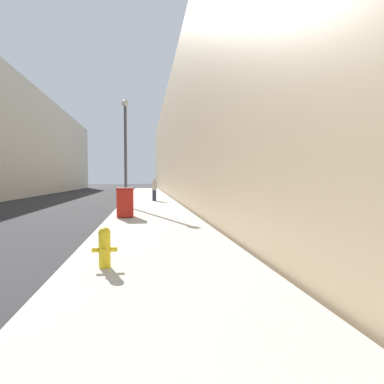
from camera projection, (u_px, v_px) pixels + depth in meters
name	position (u px, v px, depth m)	size (l,w,h in m)	color
sidewalk_right	(149.00, 201.00, 22.41)	(3.81, 60.00, 0.13)	#B7B2A8
building_right_stone	(225.00, 143.00, 31.32)	(12.00, 60.00, 11.11)	tan
fire_hydrant	(105.00, 246.00, 5.49)	(0.45, 0.34, 0.75)	yellow
trash_bin	(125.00, 202.00, 12.70)	(0.69, 0.70, 1.25)	red
lamppost	(126.00, 149.00, 17.33)	(0.39, 0.39, 6.16)	#4C4C51
pedestrian_on_sidewalk	(154.00, 190.00, 22.18)	(0.33, 0.21, 1.64)	#2D3347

